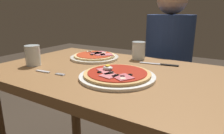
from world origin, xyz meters
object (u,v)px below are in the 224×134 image
pizza_foreground (117,75)px  diner_person (167,75)px  water_glass_far (139,52)px  knife (162,64)px  pizza_across_left (95,56)px  water_glass_near (33,57)px  fork (48,72)px  dining_table (103,96)px

pizza_foreground → diner_person: size_ratio=0.27×
water_glass_far → diner_person: diner_person is taller
knife → pizza_across_left: bearing=-171.0°
water_glass_near → diner_person: diner_person is taller
pizza_across_left → water_glass_far: 0.25m
pizza_across_left → diner_person: diner_person is taller
fork → dining_table: bearing=45.0°
dining_table → water_glass_far: 0.33m
pizza_foreground → water_glass_near: (-0.46, -0.05, 0.03)m
pizza_across_left → water_glass_near: bearing=-121.6°
fork → knife: size_ratio=0.81×
dining_table → fork: fork is taller
water_glass_far → diner_person: bearing=78.9°
dining_table → water_glass_far: bearing=78.1°
pizza_foreground → fork: pizza_foreground is taller
pizza_across_left → water_glass_far: bearing=27.6°
water_glass_near → diner_person: 0.91m
fork → knife: (0.39, 0.39, 0.00)m
dining_table → diner_person: (0.13, 0.63, -0.04)m
water_glass_near → diner_person: (0.47, 0.75, -0.22)m
dining_table → pizza_across_left: size_ratio=3.75×
pizza_across_left → diner_person: size_ratio=0.23×
water_glass_near → water_glass_far: 0.56m
fork → diner_person: (0.30, 0.81, -0.18)m
dining_table → water_glass_near: water_glass_near is taller
pizza_across_left → dining_table: bearing=-44.0°
water_glass_far → dining_table: bearing=-101.9°
water_glass_near → knife: bearing=31.9°
dining_table → water_glass_far: (0.06, 0.27, 0.18)m
water_glass_near → fork: bearing=-17.9°
pizza_foreground → fork: (-0.30, -0.10, -0.01)m
pizza_across_left → fork: size_ratio=1.75×
water_glass_far → pizza_foreground: bearing=-79.9°
pizza_foreground → knife: bearing=73.0°
water_glass_far → fork: (-0.23, -0.45, -0.04)m
water_glass_far → fork: 0.51m
dining_table → diner_person: bearing=78.5°
pizza_foreground → diner_person: (0.01, 0.71, -0.19)m
fork → pizza_foreground: bearing=18.4°
pizza_foreground → water_glass_near: water_glass_near is taller
diner_person → water_glass_near: bearing=58.3°
dining_table → knife: size_ratio=5.31×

